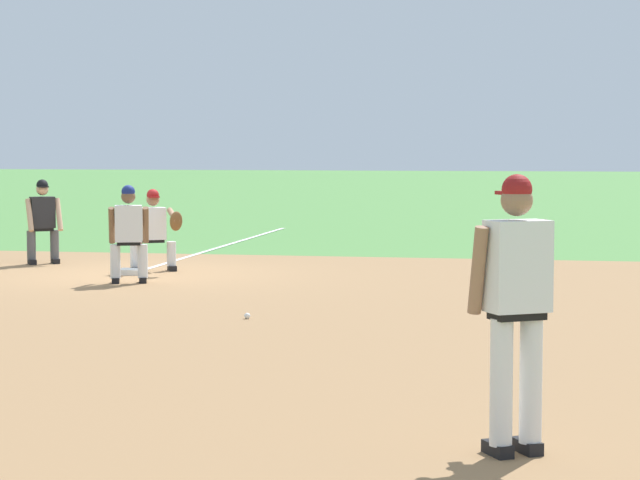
{
  "coord_description": "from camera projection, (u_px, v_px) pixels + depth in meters",
  "views": [
    {
      "loc": [
        -18.7,
        -6.67,
        2.05
      ],
      "look_at": [
        -7.36,
        -4.48,
        1.17
      ],
      "focal_mm": 70.0,
      "sensor_mm": 36.0,
      "label": 1
    }
  ],
  "objects": [
    {
      "name": "ground_plane",
      "position": [
        130.0,
        275.0,
        19.72
      ],
      "size": [
        160.0,
        160.0,
        0.0
      ],
      "primitive_type": "plane",
      "color": "#518942"
    },
    {
      "name": "pitcher",
      "position": [
        516.0,
        296.0,
        8.18
      ],
      "size": [
        0.84,
        0.57,
        1.86
      ],
      "color": "black",
      "rests_on": "ground"
    },
    {
      "name": "foul_line_stripe",
      "position": [
        223.0,
        246.0,
        25.18
      ],
      "size": [
        11.14,
        0.1,
        0.0
      ],
      "primitive_type": "cube",
      "color": "white",
      "rests_on": "ground"
    },
    {
      "name": "infield_dirt_patch",
      "position": [
        243.0,
        328.0,
        13.97
      ],
      "size": [
        18.0,
        18.0,
        0.01
      ],
      "primitive_type": "cube",
      "color": "#9E754C",
      "rests_on": "ground"
    },
    {
      "name": "baseball",
      "position": [
        247.0,
        316.0,
        14.68
      ],
      "size": [
        0.07,
        0.07,
        0.07
      ],
      "primitive_type": "sphere",
      "color": "white",
      "rests_on": "ground"
    },
    {
      "name": "first_base_bag",
      "position": [
        130.0,
        272.0,
        19.72
      ],
      "size": [
        0.38,
        0.38,
        0.09
      ],
      "primitive_type": "cube",
      "color": "white",
      "rests_on": "ground"
    },
    {
      "name": "umpire",
      "position": [
        43.0,
        218.0,
        21.41
      ],
      "size": [
        0.64,
        0.68,
        1.46
      ],
      "color": "black",
      "rests_on": "ground"
    },
    {
      "name": "baserunner",
      "position": [
        129.0,
        230.0,
        18.41
      ],
      "size": [
        0.57,
        0.66,
        1.46
      ],
      "color": "black",
      "rests_on": "ground"
    },
    {
      "name": "first_baseman",
      "position": [
        155.0,
        227.0,
        20.09
      ],
      "size": [
        0.82,
        1.02,
        1.34
      ],
      "color": "black",
      "rests_on": "ground"
    }
  ]
}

